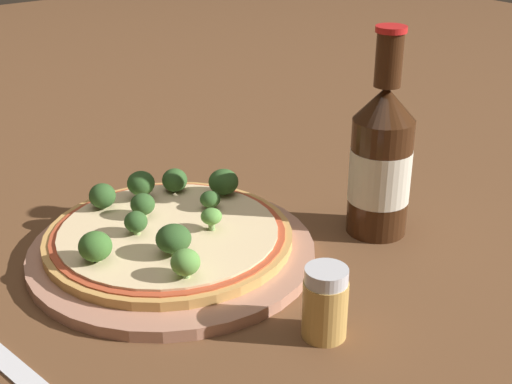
# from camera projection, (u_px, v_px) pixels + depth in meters

# --- Properties ---
(ground_plane) EXTENTS (3.00, 3.00, 0.00)m
(ground_plane) POSITION_uv_depth(u_px,v_px,m) (181.00, 247.00, 0.76)
(ground_plane) COLOR brown
(plate) EXTENTS (0.30, 0.30, 0.01)m
(plate) POSITION_uv_depth(u_px,v_px,m) (172.00, 251.00, 0.74)
(plate) COLOR tan
(plate) RESTS_ON ground_plane
(pizza) EXTENTS (0.26, 0.26, 0.01)m
(pizza) POSITION_uv_depth(u_px,v_px,m) (171.00, 237.00, 0.74)
(pizza) COLOR tan
(pizza) RESTS_ON plate
(broccoli_floret_0) EXTENTS (0.03, 0.03, 0.03)m
(broccoli_floret_0) POSITION_uv_depth(u_px,v_px,m) (175.00, 180.00, 0.82)
(broccoli_floret_0) COLOR #7A9E5B
(broccoli_floret_0) RESTS_ON pizza
(broccoli_floret_1) EXTENTS (0.03, 0.03, 0.03)m
(broccoli_floret_1) POSITION_uv_depth(u_px,v_px,m) (142.00, 183.00, 0.80)
(broccoli_floret_1) COLOR #7A9E5B
(broccoli_floret_1) RESTS_ON pizza
(broccoli_floret_2) EXTENTS (0.02, 0.02, 0.02)m
(broccoli_floret_2) POSITION_uv_depth(u_px,v_px,m) (210.00, 199.00, 0.78)
(broccoli_floret_2) COLOR #7A9E5B
(broccoli_floret_2) RESTS_ON pizza
(broccoli_floret_3) EXTENTS (0.03, 0.03, 0.03)m
(broccoli_floret_3) POSITION_uv_depth(u_px,v_px,m) (95.00, 246.00, 0.68)
(broccoli_floret_3) COLOR #7A9E5B
(broccoli_floret_3) RESTS_ON pizza
(broccoli_floret_4) EXTENTS (0.03, 0.03, 0.03)m
(broccoli_floret_4) POSITION_uv_depth(u_px,v_px,m) (174.00, 239.00, 0.69)
(broccoli_floret_4) COLOR #7A9E5B
(broccoli_floret_4) RESTS_ON pizza
(broccoli_floret_5) EXTENTS (0.02, 0.02, 0.02)m
(broccoli_floret_5) POSITION_uv_depth(u_px,v_px,m) (136.00, 222.00, 0.73)
(broccoli_floret_5) COLOR #7A9E5B
(broccoli_floret_5) RESTS_ON pizza
(broccoli_floret_6) EXTENTS (0.03, 0.03, 0.03)m
(broccoli_floret_6) POSITION_uv_depth(u_px,v_px,m) (223.00, 182.00, 0.81)
(broccoli_floret_6) COLOR #7A9E5B
(broccoli_floret_6) RESTS_ON pizza
(broccoli_floret_7) EXTENTS (0.03, 0.03, 0.03)m
(broccoli_floret_7) POSITION_uv_depth(u_px,v_px,m) (185.00, 262.00, 0.65)
(broccoli_floret_7) COLOR #7A9E5B
(broccoli_floret_7) RESTS_ON pizza
(broccoli_floret_8) EXTENTS (0.03, 0.03, 0.03)m
(broccoli_floret_8) POSITION_uv_depth(u_px,v_px,m) (143.00, 204.00, 0.76)
(broccoli_floret_8) COLOR #7A9E5B
(broccoli_floret_8) RESTS_ON pizza
(broccoli_floret_9) EXTENTS (0.02, 0.02, 0.02)m
(broccoli_floret_9) POSITION_uv_depth(u_px,v_px,m) (211.00, 217.00, 0.73)
(broccoli_floret_9) COLOR #7A9E5B
(broccoli_floret_9) RESTS_ON pizza
(broccoli_floret_10) EXTENTS (0.03, 0.03, 0.03)m
(broccoli_floret_10) POSITION_uv_depth(u_px,v_px,m) (102.00, 196.00, 0.78)
(broccoli_floret_10) COLOR #7A9E5B
(broccoli_floret_10) RESTS_ON pizza
(beer_bottle) EXTENTS (0.07, 0.07, 0.23)m
(beer_bottle) POSITION_uv_depth(u_px,v_px,m) (381.00, 160.00, 0.76)
(beer_bottle) COLOR #381E0F
(beer_bottle) RESTS_ON ground_plane
(pepper_shaker) EXTENTS (0.04, 0.04, 0.07)m
(pepper_shaker) POSITION_uv_depth(u_px,v_px,m) (325.00, 303.00, 0.61)
(pepper_shaker) COLOR tan
(pepper_shaker) RESTS_ON ground_plane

